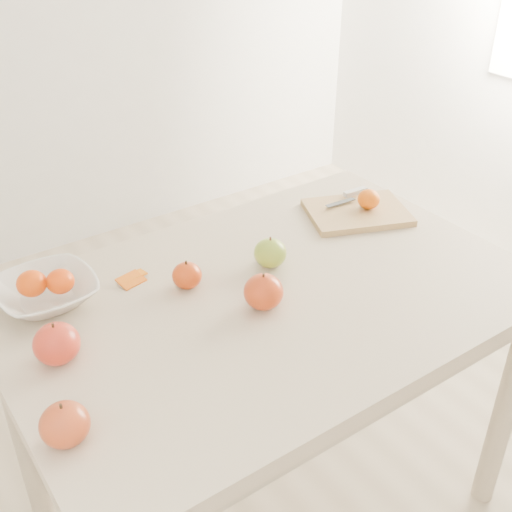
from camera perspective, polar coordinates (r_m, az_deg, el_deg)
ground at (r=2.00m, az=0.88°, el=-21.04°), size 3.50×3.50×0.00m
table at (r=1.53m, az=1.08°, el=-6.19°), size 1.20×0.80×0.75m
cutting_board at (r=1.80m, az=8.97°, el=3.86°), size 0.32×0.28×0.02m
board_tangerine at (r=1.80m, az=9.98°, el=5.00°), size 0.06×0.06×0.05m
fruit_bowl at (r=1.50m, az=-18.12°, el=-3.08°), size 0.22×0.22×0.05m
bowl_tangerine_near at (r=1.49m, az=-19.32°, el=-2.32°), size 0.07×0.07×0.06m
bowl_tangerine_far at (r=1.48m, az=-17.01°, el=-2.16°), size 0.06×0.06×0.05m
orange_peel_a at (r=1.53m, az=-11.03°, el=-2.24°), size 0.07×0.06×0.01m
orange_peel_b at (r=1.55m, az=-10.62°, el=-1.69°), size 0.05×0.04×0.01m
paring_knife at (r=1.87m, az=8.60°, el=5.51°), size 0.17×0.05×0.01m
apple_green at (r=1.54m, az=1.27°, el=0.28°), size 0.08×0.08×0.07m
apple_red_a at (r=1.48m, az=-6.16°, el=-1.73°), size 0.07×0.07×0.06m
apple_red_b at (r=1.32m, az=-17.30°, el=-7.45°), size 0.09×0.09×0.08m
apple_red_d at (r=1.16m, az=-16.64°, el=-14.15°), size 0.09×0.09×0.08m
apple_red_e at (r=1.40m, az=0.67°, el=-3.20°), size 0.09×0.09×0.08m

